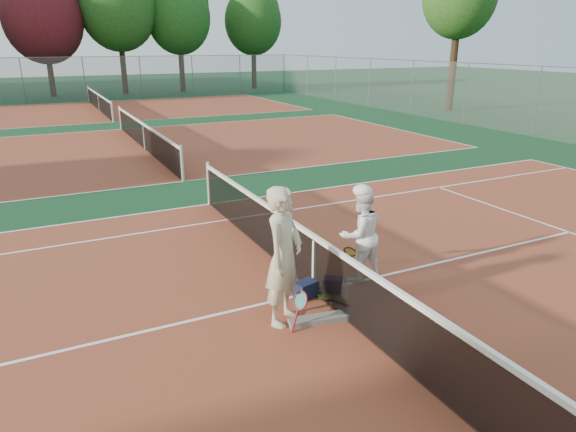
{
  "coord_description": "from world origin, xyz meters",
  "views": [
    {
      "loc": [
        -3.79,
        -6.68,
        3.93
      ],
      "look_at": [
        0.0,
        0.96,
        1.05
      ],
      "focal_mm": 32.0,
      "sensor_mm": 36.0,
      "label": 1
    }
  ],
  "objects_px": {
    "racket_red": "(300,310)",
    "racket_spare": "(324,297)",
    "sports_bag_purple": "(332,285)",
    "player_b": "(360,235)",
    "net_main": "(314,264)",
    "sports_bag_navy": "(306,289)",
    "racket_black_held": "(350,259)",
    "water_bottle": "(345,291)",
    "player_a": "(284,256)"
  },
  "relations": [
    {
      "from": "racket_spare",
      "to": "sports_bag_navy",
      "type": "distance_m",
      "value": 0.33
    },
    {
      "from": "racket_spare",
      "to": "sports_bag_purple",
      "type": "xyz_separation_m",
      "value": [
        0.24,
        0.15,
        0.1
      ]
    },
    {
      "from": "net_main",
      "to": "water_bottle",
      "type": "xyz_separation_m",
      "value": [
        0.34,
        -0.43,
        -0.36
      ]
    },
    {
      "from": "racket_spare",
      "to": "sports_bag_purple",
      "type": "relative_size",
      "value": 1.96
    },
    {
      "from": "water_bottle",
      "to": "player_a",
      "type": "bearing_deg",
      "value": -171.97
    },
    {
      "from": "water_bottle",
      "to": "racket_spare",
      "type": "bearing_deg",
      "value": 150.66
    },
    {
      "from": "player_a",
      "to": "sports_bag_purple",
      "type": "bearing_deg",
      "value": -16.29
    },
    {
      "from": "player_b",
      "to": "player_a",
      "type": "bearing_deg",
      "value": 19.22
    },
    {
      "from": "player_a",
      "to": "sports_bag_navy",
      "type": "relative_size",
      "value": 5.85
    },
    {
      "from": "player_b",
      "to": "racket_black_held",
      "type": "xyz_separation_m",
      "value": [
        0.02,
        0.31,
        -0.57
      ]
    },
    {
      "from": "racket_black_held",
      "to": "water_bottle",
      "type": "relative_size",
      "value": 1.7
    },
    {
      "from": "net_main",
      "to": "sports_bag_purple",
      "type": "xyz_separation_m",
      "value": [
        0.29,
        -0.12,
        -0.39
      ]
    },
    {
      "from": "player_a",
      "to": "racket_spare",
      "type": "distance_m",
      "value": 1.38
    },
    {
      "from": "water_bottle",
      "to": "racket_black_held",
      "type": "bearing_deg",
      "value": 53.36
    },
    {
      "from": "racket_red",
      "to": "sports_bag_purple",
      "type": "xyz_separation_m",
      "value": [
        1.0,
        0.77,
        -0.16
      ]
    },
    {
      "from": "player_a",
      "to": "sports_bag_navy",
      "type": "bearing_deg",
      "value": -0.98
    },
    {
      "from": "player_b",
      "to": "water_bottle",
      "type": "distance_m",
      "value": 1.05
    },
    {
      "from": "player_a",
      "to": "sports_bag_purple",
      "type": "relative_size",
      "value": 6.76
    },
    {
      "from": "racket_black_held",
      "to": "player_a",
      "type": "bearing_deg",
      "value": -10.85
    },
    {
      "from": "racket_red",
      "to": "sports_bag_navy",
      "type": "bearing_deg",
      "value": 35.55
    },
    {
      "from": "racket_spare",
      "to": "player_a",
      "type": "bearing_deg",
      "value": 85.02
    },
    {
      "from": "racket_spare",
      "to": "racket_black_held",
      "type": "bearing_deg",
      "value": -78.74
    },
    {
      "from": "net_main",
      "to": "water_bottle",
      "type": "bearing_deg",
      "value": -51.4
    },
    {
      "from": "player_a",
      "to": "player_b",
      "type": "xyz_separation_m",
      "value": [
        1.79,
        0.7,
        -0.21
      ]
    },
    {
      "from": "racket_red",
      "to": "water_bottle",
      "type": "bearing_deg",
      "value": 1.92
    },
    {
      "from": "player_a",
      "to": "water_bottle",
      "type": "height_order",
      "value": "player_a"
    },
    {
      "from": "sports_bag_purple",
      "to": "racket_red",
      "type": "bearing_deg",
      "value": -142.59
    },
    {
      "from": "net_main",
      "to": "player_a",
      "type": "height_order",
      "value": "player_a"
    },
    {
      "from": "player_a",
      "to": "player_b",
      "type": "bearing_deg",
      "value": -17.96
    },
    {
      "from": "sports_bag_navy",
      "to": "water_bottle",
      "type": "xyz_separation_m",
      "value": [
        0.54,
        -0.34,
        0.01
      ]
    },
    {
      "from": "player_a",
      "to": "racket_spare",
      "type": "height_order",
      "value": "player_a"
    },
    {
      "from": "racket_black_held",
      "to": "player_b",
      "type": "bearing_deg",
      "value": 47.07
    },
    {
      "from": "net_main",
      "to": "racket_red",
      "type": "xyz_separation_m",
      "value": [
        -0.72,
        -0.89,
        -0.23
      ]
    },
    {
      "from": "sports_bag_navy",
      "to": "player_b",
      "type": "bearing_deg",
      "value": 9.64
    },
    {
      "from": "racket_red",
      "to": "sports_bag_purple",
      "type": "bearing_deg",
      "value": 15.95
    },
    {
      "from": "sports_bag_purple",
      "to": "water_bottle",
      "type": "distance_m",
      "value": 0.32
    },
    {
      "from": "racket_spare",
      "to": "sports_bag_navy",
      "type": "height_order",
      "value": "sports_bag_navy"
    },
    {
      "from": "racket_black_held",
      "to": "water_bottle",
      "type": "bearing_deg",
      "value": 13.35
    },
    {
      "from": "player_a",
      "to": "racket_spare",
      "type": "xyz_separation_m",
      "value": [
        0.89,
        0.33,
        -1.01
      ]
    },
    {
      "from": "racket_red",
      "to": "racket_spare",
      "type": "height_order",
      "value": "racket_red"
    },
    {
      "from": "net_main",
      "to": "player_a",
      "type": "distance_m",
      "value": 1.15
    },
    {
      "from": "player_b",
      "to": "net_main",
      "type": "bearing_deg",
      "value": 3.94
    },
    {
      "from": "net_main",
      "to": "player_b",
      "type": "distance_m",
      "value": 1.01
    },
    {
      "from": "net_main",
      "to": "sports_bag_navy",
      "type": "relative_size",
      "value": 31.04
    },
    {
      "from": "racket_black_held",
      "to": "sports_bag_navy",
      "type": "height_order",
      "value": "racket_black_held"
    },
    {
      "from": "net_main",
      "to": "racket_black_held",
      "type": "xyz_separation_m",
      "value": [
        0.97,
        0.41,
        -0.26
      ]
    },
    {
      "from": "sports_bag_navy",
      "to": "sports_bag_purple",
      "type": "bearing_deg",
      "value": -2.84
    },
    {
      "from": "net_main",
      "to": "player_a",
      "type": "xyz_separation_m",
      "value": [
        -0.84,
        -0.6,
        0.53
      ]
    },
    {
      "from": "net_main",
      "to": "player_a",
      "type": "bearing_deg",
      "value": -144.45
    },
    {
      "from": "racket_spare",
      "to": "sports_bag_purple",
      "type": "bearing_deg",
      "value": -83.12
    }
  ]
}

